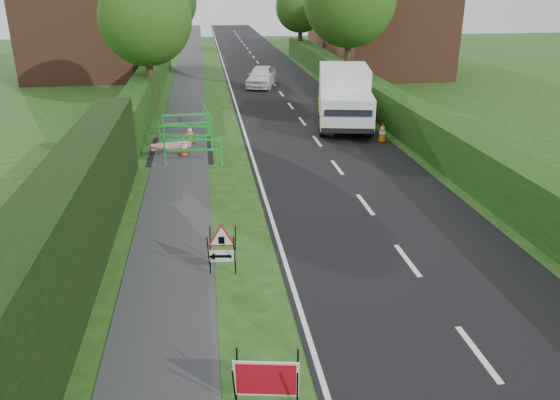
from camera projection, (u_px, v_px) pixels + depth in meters
ground at (311, 291)px, 11.53m from camera, size 120.00×120.00×0.00m
road_surface at (259, 64)px, 44.07m from camera, size 6.00×90.00×0.02m
footpath at (190, 65)px, 43.36m from camera, size 2.00×90.00×0.02m
hedge_west_near at (65, 309)px, 10.89m from camera, size 1.10×18.00×2.50m
hedge_west_far at (151, 97)px, 31.14m from camera, size 1.00×24.00×1.80m
hedge_east at (378, 114)px, 27.09m from camera, size 1.20×50.00×1.50m
house_west at (82, 34)px, 36.79m from camera, size 7.50×7.40×7.88m
house_east_a at (391, 33)px, 37.65m from camera, size 7.50×7.40×7.88m
house_east_b at (352, 20)px, 50.66m from camera, size 7.50×7.40×7.88m
tree_nw at (145, 19)px, 25.85m from camera, size 4.40×4.40×6.70m
tree_ne at (350, 0)px, 30.69m from camera, size 5.20×5.20×7.79m
tree_fw at (164, 1)px, 40.45m from camera, size 4.80×4.80×7.24m
tree_fe at (301, 7)px, 45.77m from camera, size 4.20×4.20×6.33m
red_rect_sign at (266, 380)px, 8.22m from camera, size 1.06×0.76×0.84m
triangle_sign at (220, 246)px, 11.90m from camera, size 0.80×0.80×1.04m
works_van at (344, 96)px, 24.47m from camera, size 3.20×5.91×2.56m
traffic_cone_0 at (382, 132)px, 22.28m from camera, size 0.38×0.38×0.79m
traffic_cone_1 at (355, 118)px, 24.59m from camera, size 0.38×0.38×0.79m
traffic_cone_2 at (353, 109)px, 26.41m from camera, size 0.38×0.38×0.79m
traffic_cone_3 at (184, 145)px, 20.47m from camera, size 0.38×0.38×0.79m
traffic_cone_4 at (190, 134)px, 21.99m from camera, size 0.38×0.38×0.79m
ped_barrier_0 at (193, 148)px, 19.34m from camera, size 2.09×0.58×1.00m
ped_barrier_1 at (185, 134)px, 21.15m from camera, size 2.09×0.68×1.00m
ped_barrier_2 at (187, 121)px, 23.03m from camera, size 2.08×0.50×1.00m
ped_barrier_3 at (206, 115)px, 24.18m from camera, size 0.53×2.08×1.00m
redwhite_plank at (172, 157)px, 20.44m from camera, size 1.45×0.44×0.25m
hatchback_car at (262, 76)px, 34.12m from camera, size 2.55×4.14×1.31m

